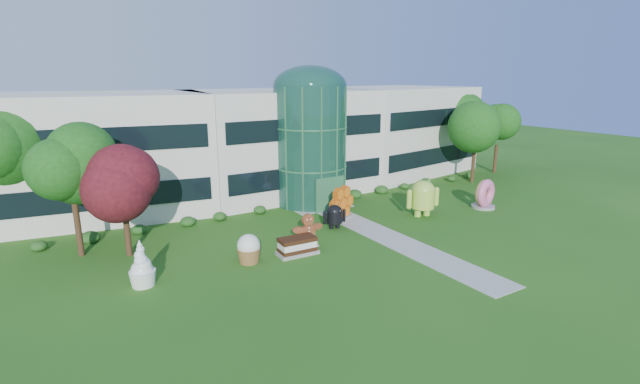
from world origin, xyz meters
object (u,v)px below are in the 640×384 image
android_green (423,195)px  gingerbread (308,230)px  donut (484,194)px  android_black (334,215)px

android_green → gingerbread: size_ratio=1.39×
gingerbread → donut: bearing=0.3°
android_black → gingerbread: 4.02m
android_green → android_black: 7.58m
android_black → donut: bearing=1.8°
android_green → donut: 5.94m
android_black → donut: size_ratio=0.83×
android_black → gingerbread: gingerbread is taller
donut → gingerbread: bearing=169.0°
android_green → android_black: bearing=-176.5°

